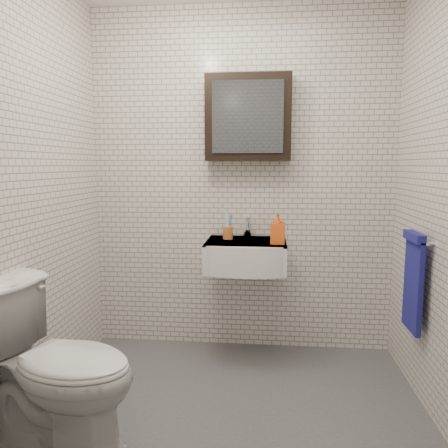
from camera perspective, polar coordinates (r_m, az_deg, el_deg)
name	(u,v)px	position (r m, az deg, el deg)	size (l,w,h in m)	color
ground	(229,417)	(2.61, 0.60, -23.90)	(2.20, 2.00, 0.01)	#4A4C51
room_shell	(229,146)	(2.22, 0.66, 10.15)	(2.22, 2.02, 2.51)	silver
washbasin	(246,255)	(3.01, 2.86, -4.09)	(0.55, 0.50, 0.20)	white
faucet	(247,228)	(3.18, 3.07, -0.52)	(0.06, 0.20, 0.15)	silver
mirror_cabinet	(248,118)	(3.16, 3.17, 13.66)	(0.60, 0.15, 0.60)	black
towel_rail	(414,278)	(2.77, 23.52, -6.44)	(0.09, 0.30, 0.58)	silver
toothbrush_cup	(228,232)	(3.10, 0.52, -1.07)	(0.08, 0.08, 0.20)	#B7682D
soap_bottle	(278,228)	(2.92, 7.04, -0.57)	(0.09, 0.10, 0.21)	orange
toilet	(55,367)	(2.33, -21.18, -17.05)	(0.46, 0.82, 0.83)	white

